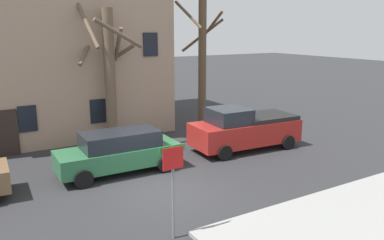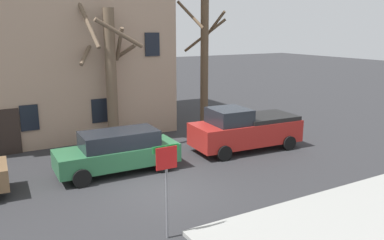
% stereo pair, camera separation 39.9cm
% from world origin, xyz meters
% --- Properties ---
extents(ground_plane, '(120.00, 120.00, 0.00)m').
position_xyz_m(ground_plane, '(0.00, 0.00, 0.00)').
color(ground_plane, '#2D2D30').
extents(building_main, '(13.52, 9.36, 11.56)m').
position_xyz_m(building_main, '(-2.21, 11.67, 5.86)').
color(building_main, tan).
rests_on(building_main, ground_plane).
extents(tree_bare_near, '(2.87, 2.87, 6.92)m').
position_xyz_m(tree_bare_near, '(0.38, 6.57, 3.60)').
color(tree_bare_near, brown).
rests_on(tree_bare_near, ground_plane).
extents(tree_bare_mid, '(2.98, 2.96, 7.82)m').
position_xyz_m(tree_bare_mid, '(6.00, 7.11, 4.10)').
color(tree_bare_mid, brown).
rests_on(tree_bare_mid, ground_plane).
extents(car_green_wagon, '(4.83, 2.06, 1.68)m').
position_xyz_m(car_green_wagon, '(-0.73, 2.58, 0.88)').
color(car_green_wagon, '#2D6B42').
rests_on(car_green_wagon, ground_plane).
extents(pickup_truck_red, '(5.31, 2.51, 2.05)m').
position_xyz_m(pickup_truck_red, '(5.47, 2.54, 0.99)').
color(pickup_truck_red, '#AD231E').
rests_on(pickup_truck_red, ground_plane).
extents(street_sign_pole, '(0.76, 0.07, 2.64)m').
position_xyz_m(street_sign_pole, '(-1.30, -2.98, 1.86)').
color(street_sign_pole, slate).
rests_on(street_sign_pole, ground_plane).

